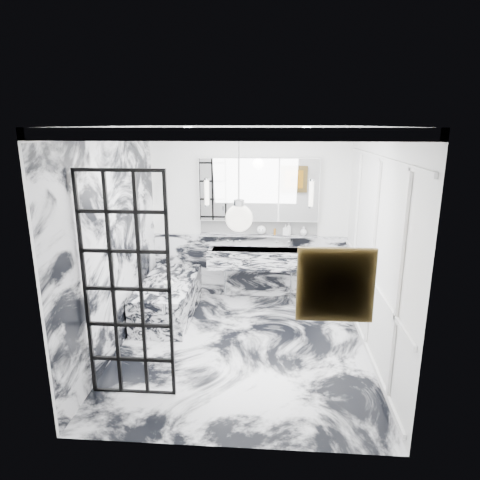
# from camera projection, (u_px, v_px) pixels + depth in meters

# --- Properties ---
(floor) EXTENTS (3.60, 3.60, 0.00)m
(floor) POSITION_uv_depth(u_px,v_px,m) (242.00, 347.00, 5.60)
(floor) COLOR silver
(floor) RESTS_ON ground
(ceiling) EXTENTS (3.60, 3.60, 0.00)m
(ceiling) POSITION_uv_depth(u_px,v_px,m) (242.00, 126.00, 4.86)
(ceiling) COLOR white
(ceiling) RESTS_ON wall_back
(wall_back) EXTENTS (3.60, 0.00, 3.60)m
(wall_back) POSITION_uv_depth(u_px,v_px,m) (249.00, 214.00, 6.96)
(wall_back) COLOR white
(wall_back) RESTS_ON floor
(wall_front) EXTENTS (3.60, 0.00, 3.60)m
(wall_front) POSITION_uv_depth(u_px,v_px,m) (227.00, 304.00, 3.50)
(wall_front) COLOR white
(wall_front) RESTS_ON floor
(wall_left) EXTENTS (0.00, 3.60, 3.60)m
(wall_left) POSITION_uv_depth(u_px,v_px,m) (114.00, 242.00, 5.34)
(wall_left) COLOR white
(wall_left) RESTS_ON floor
(wall_right) EXTENTS (0.00, 3.60, 3.60)m
(wall_right) POSITION_uv_depth(u_px,v_px,m) (375.00, 247.00, 5.12)
(wall_right) COLOR white
(wall_right) RESTS_ON floor
(marble_clad_back) EXTENTS (3.18, 0.05, 1.05)m
(marble_clad_back) POSITION_uv_depth(u_px,v_px,m) (249.00, 266.00, 7.17)
(marble_clad_back) COLOR silver
(marble_clad_back) RESTS_ON floor
(marble_clad_left) EXTENTS (0.02, 3.56, 2.68)m
(marble_clad_left) POSITION_uv_depth(u_px,v_px,m) (116.00, 246.00, 5.36)
(marble_clad_left) COLOR silver
(marble_clad_left) RESTS_ON floor
(panel_molding) EXTENTS (0.03, 3.40, 2.30)m
(panel_molding) POSITION_uv_depth(u_px,v_px,m) (373.00, 255.00, 5.14)
(panel_molding) COLOR white
(panel_molding) RESTS_ON floor
(soap_bottle_a) EXTENTS (0.10, 0.10, 0.20)m
(soap_bottle_a) POSITION_uv_depth(u_px,v_px,m) (289.00, 229.00, 6.89)
(soap_bottle_a) COLOR #8C5919
(soap_bottle_a) RESTS_ON ledge
(soap_bottle_b) EXTENTS (0.09, 0.09, 0.17)m
(soap_bottle_b) POSITION_uv_depth(u_px,v_px,m) (285.00, 230.00, 6.89)
(soap_bottle_b) COLOR #4C4C51
(soap_bottle_b) RESTS_ON ledge
(soap_bottle_c) EXTENTS (0.12, 0.12, 0.14)m
(soap_bottle_c) POSITION_uv_depth(u_px,v_px,m) (304.00, 231.00, 6.88)
(soap_bottle_c) COLOR silver
(soap_bottle_c) RESTS_ON ledge
(face_pot) EXTENTS (0.15, 0.15, 0.15)m
(face_pot) POSITION_uv_depth(u_px,v_px,m) (261.00, 230.00, 6.92)
(face_pot) COLOR white
(face_pot) RESTS_ON ledge
(amber_bottle) EXTENTS (0.04, 0.04, 0.10)m
(amber_bottle) POSITION_uv_depth(u_px,v_px,m) (275.00, 232.00, 6.91)
(amber_bottle) COLOR #8C5919
(amber_bottle) RESTS_ON ledge
(flower_vase) EXTENTS (0.07, 0.07, 0.12)m
(flower_vase) POSITION_uv_depth(u_px,v_px,m) (169.00, 293.00, 5.80)
(flower_vase) COLOR silver
(flower_vase) RESTS_ON bathtub
(crittall_door) EXTENTS (0.88, 0.04, 2.41)m
(crittall_door) POSITION_uv_depth(u_px,v_px,m) (127.00, 289.00, 4.35)
(crittall_door) COLOR black
(crittall_door) RESTS_ON floor
(artwork) EXTENTS (0.52, 0.05, 0.52)m
(artwork) POSITION_uv_depth(u_px,v_px,m) (335.00, 285.00, 3.43)
(artwork) COLOR orange
(artwork) RESTS_ON wall_front
(pendant_light) EXTENTS (0.25, 0.25, 0.25)m
(pendant_light) POSITION_uv_depth(u_px,v_px,m) (239.00, 218.00, 3.98)
(pendant_light) COLOR white
(pendant_light) RESTS_ON ceiling
(trough_sink) EXTENTS (1.60, 0.45, 0.30)m
(trough_sink) POSITION_uv_depth(u_px,v_px,m) (258.00, 258.00, 6.89)
(trough_sink) COLOR silver
(trough_sink) RESTS_ON wall_back
(ledge) EXTENTS (1.90, 0.14, 0.04)m
(ledge) POSITION_uv_depth(u_px,v_px,m) (258.00, 235.00, 6.96)
(ledge) COLOR silver
(ledge) RESTS_ON wall_back
(subway_tile) EXTENTS (1.90, 0.03, 0.23)m
(subway_tile) POSITION_uv_depth(u_px,v_px,m) (258.00, 226.00, 6.99)
(subway_tile) COLOR white
(subway_tile) RESTS_ON wall_back
(mirror_cabinet) EXTENTS (1.90, 0.16, 1.00)m
(mirror_cabinet) POSITION_uv_depth(u_px,v_px,m) (259.00, 190.00, 6.77)
(mirror_cabinet) COLOR white
(mirror_cabinet) RESTS_ON wall_back
(sconce_left) EXTENTS (0.07, 0.07, 0.40)m
(sconce_left) POSITION_uv_depth(u_px,v_px,m) (207.00, 192.00, 6.75)
(sconce_left) COLOR white
(sconce_left) RESTS_ON mirror_cabinet
(sconce_right) EXTENTS (0.07, 0.07, 0.40)m
(sconce_right) POSITION_uv_depth(u_px,v_px,m) (311.00, 194.00, 6.63)
(sconce_right) COLOR white
(sconce_right) RESTS_ON mirror_cabinet
(bathtub) EXTENTS (0.75, 1.65, 0.55)m
(bathtub) POSITION_uv_depth(u_px,v_px,m) (168.00, 298.00, 6.47)
(bathtub) COLOR silver
(bathtub) RESTS_ON floor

